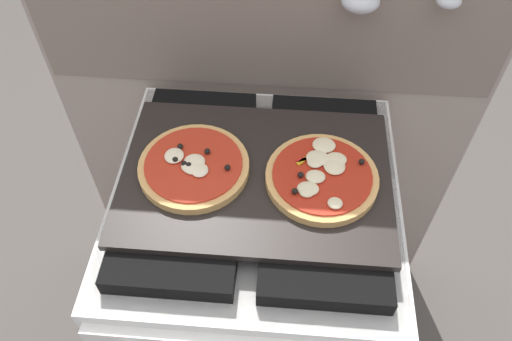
{
  "coord_description": "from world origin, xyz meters",
  "views": [
    {
      "loc": [
        0.05,
        -0.63,
        1.69
      ],
      "look_at": [
        0.0,
        0.0,
        0.93
      ],
      "focal_mm": 35.01,
      "sensor_mm": 36.0,
      "label": 1
    }
  ],
  "objects": [
    {
      "name": "baking_tray",
      "position": [
        0.0,
        0.0,
        0.91
      ],
      "size": [
        0.54,
        0.38,
        0.02
      ],
      "primitive_type": "cube",
      "color": "black",
      "rests_on": "stove"
    },
    {
      "name": "pizza_left",
      "position": [
        -0.13,
        -0.0,
        0.93
      ],
      "size": [
        0.22,
        0.22,
        0.03
      ],
      "color": "tan",
      "rests_on": "baking_tray"
    },
    {
      "name": "kitchen_backsplash",
      "position": [
        0.0,
        0.33,
        0.79
      ],
      "size": [
        1.1,
        0.09,
        1.55
      ],
      "color": "gray",
      "rests_on": "ground_plane"
    },
    {
      "name": "stove",
      "position": [
        -0.0,
        -0.0,
        0.45
      ],
      "size": [
        0.6,
        0.64,
        0.9
      ],
      "color": "white",
      "rests_on": "ground_plane"
    },
    {
      "name": "pizza_right",
      "position": [
        0.13,
        -0.01,
        0.93
      ],
      "size": [
        0.22,
        0.22,
        0.03
      ],
      "color": "tan",
      "rests_on": "baking_tray"
    }
  ]
}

